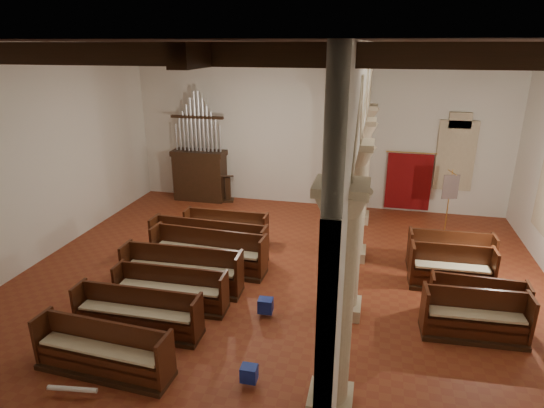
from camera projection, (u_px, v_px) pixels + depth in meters
The scene contains 28 objects.
floor at pixel (282, 275), 12.38m from camera, with size 14.00×14.00×0.00m, color brown.
ceiling at pixel (284, 41), 10.38m from camera, with size 14.00×14.00×0.00m, color black.
wall_back at pixel (316, 127), 16.89m from camera, with size 14.00×0.02×6.00m, color silver.
wall_front at pixel (188, 285), 5.87m from camera, with size 14.00×0.02×6.00m, color silver.
wall_left at pixel (41, 154), 12.87m from camera, with size 0.02×12.00×6.00m, color silver.
ceiling_beams at pixel (284, 49), 10.44m from camera, with size 13.80×11.80×0.30m, color black, non-canonical shape.
arcade at pixel (357, 150), 10.81m from camera, with size 0.90×11.90×6.00m.
window_back at pixel (455, 156), 16.07m from camera, with size 1.00×0.03×2.20m, color #33735D.
pipe_organ at pixel (200, 166), 17.93m from camera, with size 2.10×0.85×4.40m.
lectern at pixel (228, 190), 17.98m from camera, with size 0.53×0.55×1.14m.
dossal_curtain at pixel (408, 181), 16.68m from camera, with size 1.80×0.07×2.17m.
processional_banner at pixel (447, 213), 14.64m from camera, with size 0.50×0.64×2.23m.
hymnal_box_a at pixel (249, 373), 8.31m from camera, with size 0.30×0.24×0.30m, color navy.
hymnal_box_b at pixel (266, 305), 10.44m from camera, with size 0.33×0.27×0.33m, color navy.
hymnal_box_c at pixel (222, 274), 11.87m from camera, with size 0.31×0.25×0.31m, color #16339C.
tube_heater_a at pixel (72, 389), 8.06m from camera, with size 0.09×0.09×0.91m, color silver.
tube_heater_b at pixel (116, 344), 9.27m from camera, with size 0.11×0.11×1.10m, color white.
nave_pew_0 at pixel (104, 357), 8.61m from camera, with size 2.75×0.84×1.04m.
nave_pew_1 at pixel (138, 319), 9.82m from camera, with size 2.82×0.69×1.01m.
nave_pew_2 at pixel (171, 295), 10.77m from camera, with size 2.72×0.72×0.99m.
nave_pew_3 at pixel (182, 276), 11.55m from camera, with size 3.11×0.83×1.11m.
nave_pew_4 at pixel (208, 257), 12.53m from camera, with size 3.26×0.91×1.15m.
nave_pew_5 at pixel (209, 247), 13.19m from camera, with size 3.48×0.87×1.14m.
nave_pew_6 at pixel (226, 232), 14.33m from camera, with size 2.64×0.67×1.00m.
aisle_pew_0 at pixel (474, 322), 9.65m from camera, with size 2.18×0.82×1.08m.
aisle_pew_1 at pixel (476, 306), 10.28m from camera, with size 2.08×0.72×1.00m.
aisle_pew_2 at pixel (451, 274), 11.63m from camera, with size 2.07×0.81×1.12m.
aisle_pew_3 at pixel (450, 258), 12.53m from camera, with size 2.26×0.81×1.09m.
Camera 1 is at (2.23, -10.80, 5.95)m, focal length 30.00 mm.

